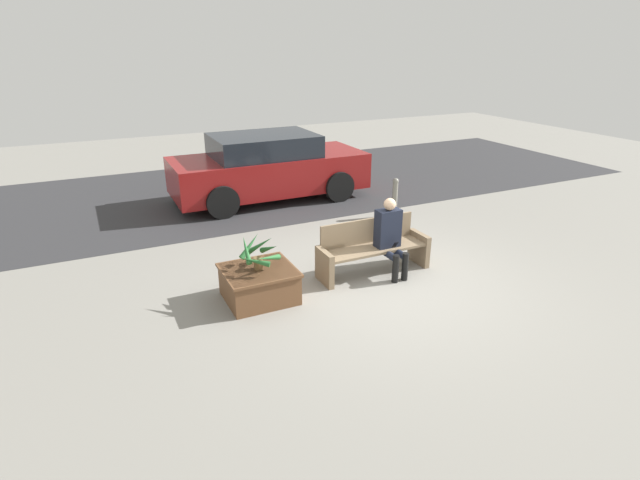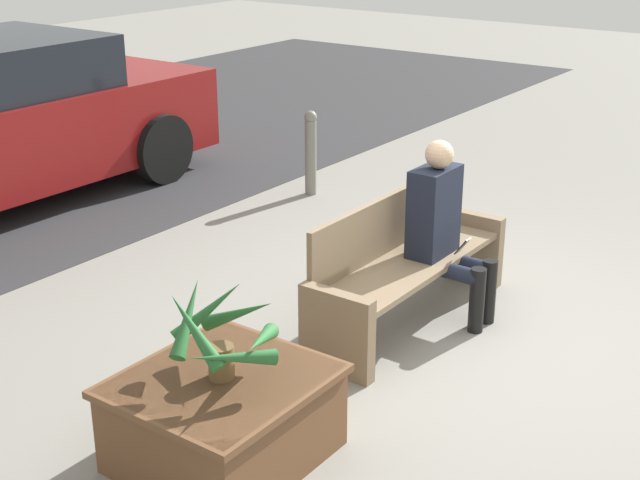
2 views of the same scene
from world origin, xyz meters
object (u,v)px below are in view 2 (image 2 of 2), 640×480
at_px(potted_plant, 221,333).
at_px(planter_box, 224,415).
at_px(bench, 404,264).
at_px(bollard_post, 311,151).
at_px(person_seated, 443,224).

bearing_deg(potted_plant, planter_box, 172.78).
bearing_deg(bench, bollard_post, 49.22).
bearing_deg(planter_box, potted_plant, -7.22).
height_order(bench, bollard_post, bench).
xyz_separation_m(person_seated, bollard_post, (1.66, 2.35, -0.24)).
bearing_deg(bollard_post, potted_plant, -149.26).
bearing_deg(person_seated, bollard_post, 54.72).
bearing_deg(bench, person_seated, -39.37).
height_order(bench, potted_plant, potted_plant).
relative_size(planter_box, potted_plant, 1.63).
height_order(planter_box, bollard_post, bollard_post).
height_order(bench, planter_box, bench).
bearing_deg(bench, potted_plant, -176.94).
distance_m(bench, potted_plant, 1.99).
height_order(person_seated, planter_box, person_seated).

